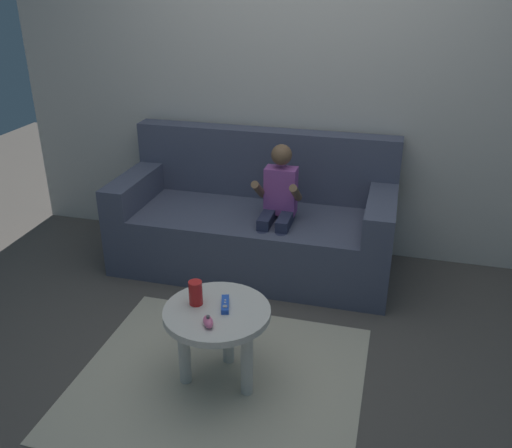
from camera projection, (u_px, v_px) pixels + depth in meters
The scene contains 9 objects.
ground_plane at pixel (241, 367), 2.87m from camera, with size 8.49×8.49×0.00m, color #4C4742.
wall_back at pixel (302, 76), 3.69m from camera, with size 4.24×0.05×2.50m, color beige.
couch at pixel (255, 223), 3.79m from camera, with size 1.87×0.80×0.90m.
person_seated_on_couch at pixel (278, 206), 3.50m from camera, with size 0.29×0.35×0.91m.
coffee_table at pixel (218, 323), 2.64m from camera, with size 0.52×0.52×0.43m.
area_rug at pixel (219, 380), 2.78m from camera, with size 1.42×1.25×0.01m, color #BCB299.
game_remote_blue_near_edge at pixel (225, 304), 2.62m from camera, with size 0.08×0.14×0.03m.
nunchuk_pink at pixel (208, 322), 2.47m from camera, with size 0.08×0.10×0.05m.
soda_can at pixel (196, 293), 2.62m from camera, with size 0.07×0.07×0.12m, color red.
Camera 1 is at (0.67, -2.20, 1.88)m, focal length 38.39 mm.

